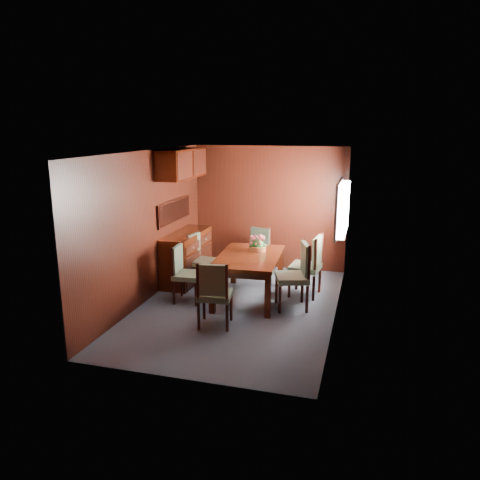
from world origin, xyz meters
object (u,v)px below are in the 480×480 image
(sideboard, at_px, (187,257))
(flower_centerpiece, at_px, (258,243))
(chair_right_near, at_px, (297,272))
(chair_left_near, at_px, (184,270))
(chair_head, at_px, (214,291))
(dining_table, at_px, (249,262))

(sideboard, distance_m, flower_centerpiece, 1.48)
(chair_right_near, bearing_deg, chair_left_near, 78.11)
(chair_left_near, relative_size, flower_centerpiece, 3.26)
(chair_left_near, height_order, chair_head, chair_head)
(flower_centerpiece, bearing_deg, dining_table, -101.76)
(flower_centerpiece, bearing_deg, chair_right_near, -33.94)
(sideboard, distance_m, dining_table, 1.47)
(chair_head, bearing_deg, dining_table, 72.87)
(sideboard, distance_m, chair_head, 2.16)
(chair_left_near, distance_m, chair_head, 1.17)
(chair_left_near, distance_m, chair_right_near, 1.81)
(sideboard, relative_size, dining_table, 0.86)
(chair_right_near, bearing_deg, chair_head, 118.19)
(chair_left_near, xyz_separation_m, chair_head, (0.80, -0.85, 0.02))
(dining_table, bearing_deg, chair_left_near, -162.53)
(chair_head, bearing_deg, sideboard, 113.35)
(dining_table, relative_size, flower_centerpiece, 5.67)
(chair_head, height_order, flower_centerpiece, flower_centerpiece)
(sideboard, bearing_deg, dining_table, -24.47)
(chair_left_near, bearing_deg, chair_right_near, 92.20)
(dining_table, xyz_separation_m, chair_head, (-0.18, -1.23, -0.09))
(dining_table, distance_m, chair_head, 1.24)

